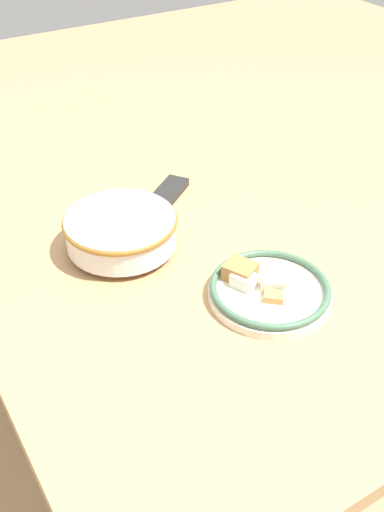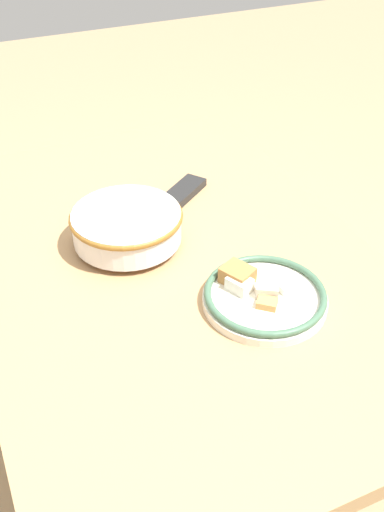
% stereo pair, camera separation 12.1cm
% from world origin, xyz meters
% --- Properties ---
extents(ground_plane, '(8.00, 8.00, 0.00)m').
position_xyz_m(ground_plane, '(0.00, 0.00, 0.00)').
color(ground_plane, '#9E8460').
extents(dining_table, '(1.24, 0.83, 0.72)m').
position_xyz_m(dining_table, '(0.00, 0.00, 0.63)').
color(dining_table, tan).
rests_on(dining_table, ground_plane).
extents(noodle_bowl, '(0.24, 0.24, 0.08)m').
position_xyz_m(noodle_bowl, '(-0.08, -0.07, 0.77)').
color(noodle_bowl, silver).
rests_on(noodle_bowl, dining_table).
extents(food_plate, '(0.24, 0.24, 0.05)m').
position_xyz_m(food_plate, '(0.21, 0.11, 0.74)').
color(food_plate, silver).
rests_on(food_plate, dining_table).
extents(tv_remote, '(0.14, 0.16, 0.02)m').
position_xyz_m(tv_remote, '(-0.22, 0.12, 0.73)').
color(tv_remote, black).
rests_on(tv_remote, dining_table).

